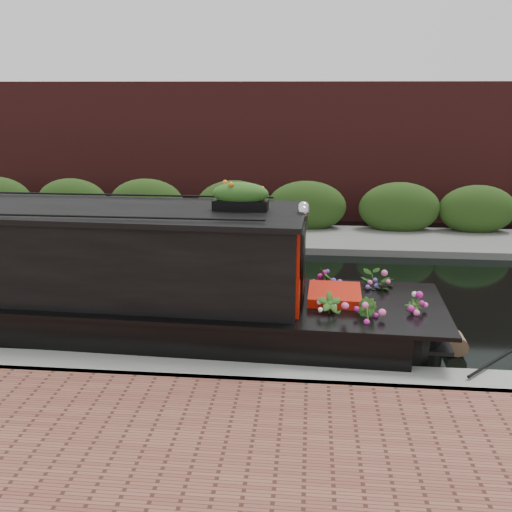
{
  "coord_description": "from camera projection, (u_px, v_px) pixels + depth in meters",
  "views": [
    {
      "loc": [
        2.21,
        -10.09,
        3.86
      ],
      "look_at": [
        1.29,
        -0.6,
        1.02
      ],
      "focal_mm": 40.0,
      "sensor_mm": 36.0,
      "label": 1
    }
  ],
  "objects": [
    {
      "name": "near_bank_coping",
      "position": [
        143.0,
        381.0,
        7.78
      ],
      "size": [
        40.0,
        0.6,
        0.5
      ],
      "primitive_type": "cube",
      "color": "gray",
      "rests_on": "ground"
    },
    {
      "name": "far_hedge",
      "position": [
        229.0,
        231.0,
        15.79
      ],
      "size": [
        40.0,
        1.1,
        2.8
      ],
      "primitive_type": "cube",
      "color": "#254216",
      "rests_on": "ground"
    },
    {
      "name": "far_brick_wall",
      "position": [
        239.0,
        215.0,
        17.8
      ],
      "size": [
        40.0,
        1.0,
        8.0
      ],
      "primitive_type": "cube",
      "color": "#4E1C1A",
      "rests_on": "ground"
    },
    {
      "name": "ground",
      "position": [
        192.0,
        296.0,
        10.93
      ],
      "size": [
        80.0,
        80.0,
        0.0
      ],
      "primitive_type": "plane",
      "color": "black",
      "rests_on": "ground"
    },
    {
      "name": "far_bank_path",
      "position": [
        225.0,
        240.0,
        14.93
      ],
      "size": [
        40.0,
        2.4,
        0.34
      ],
      "primitive_type": "cube",
      "color": "#63635F",
      "rests_on": "ground"
    },
    {
      "name": "narrowboat",
      "position": [
        46.0,
        287.0,
        8.99
      ],
      "size": [
        11.77,
        2.46,
        2.75
      ],
      "rotation": [
        0.0,
        0.0,
        -0.04
      ],
      "color": "black",
      "rests_on": "ground"
    },
    {
      "name": "rope_fender",
      "position": [
        456.0,
        343.0,
        8.59
      ],
      "size": [
        0.29,
        0.37,
        0.29
      ],
      "primitive_type": "cylinder",
      "rotation": [
        1.57,
        0.0,
        0.0
      ],
      "color": "brown",
      "rests_on": "ground"
    }
  ]
}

